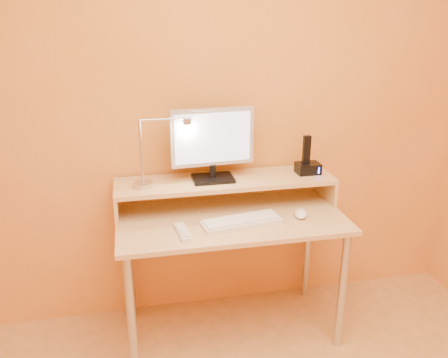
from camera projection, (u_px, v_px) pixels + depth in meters
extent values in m
cube|color=#DE914A|center=(219.00, 106.00, 2.57)|extent=(3.00, 0.04, 2.50)
cylinder|color=#BABAC1|center=(131.00, 318.00, 2.25)|extent=(0.04, 0.04, 0.69)
cylinder|color=#BABAC1|center=(342.00, 291.00, 2.46)|extent=(0.04, 0.04, 0.69)
cylinder|color=#BABAC1|center=(130.00, 265.00, 2.71)|extent=(0.04, 0.04, 0.69)
cylinder|color=#BABAC1|center=(307.00, 247.00, 2.92)|extent=(0.04, 0.04, 0.69)
cube|color=#DFBA82|center=(231.00, 219.00, 2.46)|extent=(1.20, 0.60, 0.02)
cube|color=#DFBA82|center=(116.00, 203.00, 2.46)|extent=(0.02, 0.30, 0.14)
cube|color=#DFBA82|center=(325.00, 187.00, 2.68)|extent=(0.02, 0.30, 0.14)
cube|color=#DFBA82|center=(225.00, 181.00, 2.54)|extent=(1.20, 0.30, 0.02)
cube|color=black|center=(213.00, 178.00, 2.52)|extent=(0.22, 0.16, 0.02)
cylinder|color=black|center=(213.00, 171.00, 2.51)|extent=(0.04, 0.04, 0.07)
cube|color=#B2B2BB|center=(212.00, 137.00, 2.45)|extent=(0.45, 0.06, 0.31)
cube|color=black|center=(211.00, 136.00, 2.47)|extent=(0.40, 0.04, 0.26)
cube|color=silver|center=(213.00, 138.00, 2.43)|extent=(0.41, 0.03, 0.27)
cylinder|color=#BABAC1|center=(143.00, 185.00, 2.42)|extent=(0.10, 0.10, 0.02)
cylinder|color=#BABAC1|center=(141.00, 152.00, 2.36)|extent=(0.01, 0.01, 0.33)
cylinder|color=#BABAC1|center=(163.00, 119.00, 2.32)|extent=(0.24, 0.01, 0.01)
cylinder|color=#BABAC1|center=(187.00, 121.00, 2.35)|extent=(0.04, 0.04, 0.03)
cylinder|color=#FFEAC6|center=(187.00, 124.00, 2.36)|extent=(0.03, 0.03, 0.00)
cube|color=black|center=(308.00, 168.00, 2.62)|extent=(0.13, 0.10, 0.06)
cube|color=black|center=(307.00, 150.00, 2.58)|extent=(0.04, 0.03, 0.16)
cube|color=blue|center=(319.00, 170.00, 2.58)|extent=(0.01, 0.00, 0.04)
cube|color=silver|center=(241.00, 222.00, 2.37)|extent=(0.43, 0.20, 0.02)
ellipsoid|color=white|center=(301.00, 214.00, 2.45)|extent=(0.10, 0.13, 0.04)
cube|color=silver|center=(183.00, 232.00, 2.27)|extent=(0.07, 0.19, 0.02)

